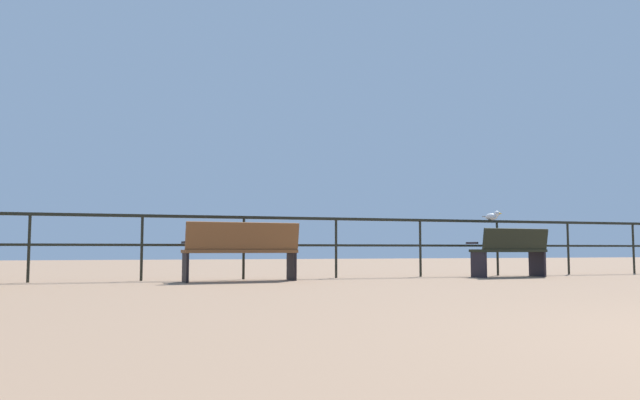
{
  "coord_description": "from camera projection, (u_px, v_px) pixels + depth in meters",
  "views": [
    {
      "loc": [
        -4.48,
        -1.24,
        0.5
      ],
      "look_at": [
        -1.29,
        8.6,
        1.33
      ],
      "focal_mm": 34.76,
      "sensor_mm": 36.0,
      "label": 1
    }
  ],
  "objects": [
    {
      "name": "seagull_on_rail",
      "position": [
        492.0,
        216.0,
        11.96
      ],
      "size": [
        0.3,
        0.31,
        0.18
      ],
      "color": "white",
      "rests_on": "pier_railing"
    },
    {
      "name": "pier_railing",
      "position": [
        379.0,
        234.0,
        11.21
      ],
      "size": [
        21.54,
        0.05,
        1.07
      ],
      "color": "black",
      "rests_on": "ground_plane"
    },
    {
      "name": "bench_near_right",
      "position": [
        511.0,
        249.0,
        11.24
      ],
      "size": [
        1.44,
        0.72,
        0.88
      ],
      "color": "black",
      "rests_on": "ground_plane"
    },
    {
      "name": "bench_near_left",
      "position": [
        242.0,
        247.0,
        9.72
      ],
      "size": [
        1.83,
        0.7,
        0.92
      ],
      "color": "brown",
      "rests_on": "ground_plane"
    }
  ]
}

